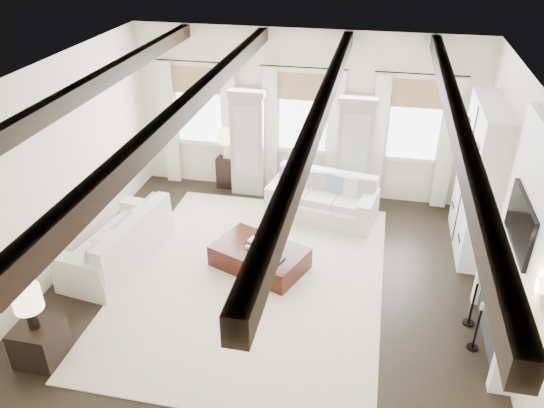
% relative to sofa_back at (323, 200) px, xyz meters
% --- Properties ---
extents(ground, '(7.50, 7.50, 0.00)m').
position_rel_sofa_back_xyz_m(ground, '(-0.55, -2.81, -0.34)').
color(ground, black).
rests_on(ground, ground).
extents(room_shell, '(6.54, 7.54, 3.22)m').
position_rel_sofa_back_xyz_m(room_shell, '(0.20, -1.92, 1.55)').
color(room_shell, white).
rests_on(room_shell, ground).
extents(area_rug, '(3.94, 5.04, 0.02)m').
position_rel_sofa_back_xyz_m(area_rug, '(-0.81, -2.16, -0.33)').
color(area_rug, beige).
rests_on(area_rug, ground).
extents(sofa_back, '(2.07, 1.22, 0.83)m').
position_rel_sofa_back_xyz_m(sofa_back, '(0.00, 0.00, 0.00)').
color(sofa_back, silver).
rests_on(sofa_back, ground).
extents(sofa_left, '(1.19, 2.13, 0.87)m').
position_rel_sofa_back_xyz_m(sofa_left, '(-2.97, -2.14, 0.01)').
color(sofa_left, silver).
rests_on(sofa_left, ground).
extents(ottoman, '(1.65, 1.35, 0.37)m').
position_rel_sofa_back_xyz_m(ottoman, '(-0.78, -1.80, -0.16)').
color(ottoman, black).
rests_on(ottoman, ground).
extents(tray, '(0.61, 0.54, 0.04)m').
position_rel_sofa_back_xyz_m(tray, '(-0.70, -1.78, 0.05)').
color(tray, white).
rests_on(tray, ottoman).
extents(book_lower, '(0.32, 0.28, 0.04)m').
position_rel_sofa_back_xyz_m(book_lower, '(-0.83, -1.75, 0.09)').
color(book_lower, '#262628').
rests_on(book_lower, tray).
extents(book_upper, '(0.27, 0.24, 0.03)m').
position_rel_sofa_back_xyz_m(book_upper, '(-0.85, -1.76, 0.13)').
color(book_upper, beige).
rests_on(book_upper, book_lower).
extents(book_loose, '(0.29, 0.26, 0.03)m').
position_rel_sofa_back_xyz_m(book_loose, '(-0.47, -2.06, 0.05)').
color(book_loose, '#262628').
rests_on(book_loose, ottoman).
extents(side_table_front, '(0.53, 0.53, 0.53)m').
position_rel_sofa_back_xyz_m(side_table_front, '(-3.05, -4.29, -0.08)').
color(side_table_front, black).
rests_on(side_table_front, ground).
extents(lamp_front, '(0.35, 0.35, 0.60)m').
position_rel_sofa_back_xyz_m(lamp_front, '(-3.05, -4.29, 0.60)').
color(lamp_front, black).
rests_on(lamp_front, side_table_front).
extents(side_table_back, '(0.43, 0.43, 0.64)m').
position_rel_sofa_back_xyz_m(side_table_back, '(-2.05, 0.88, -0.02)').
color(side_table_back, black).
rests_on(side_table_back, ground).
extents(lamp_back, '(0.38, 0.38, 0.66)m').
position_rel_sofa_back_xyz_m(lamp_back, '(-2.05, 0.88, 0.75)').
color(lamp_back, black).
rests_on(lamp_back, side_table_back).
extents(candlestick_near, '(0.15, 0.15, 0.75)m').
position_rel_sofa_back_xyz_m(candlestick_near, '(2.35, -2.97, -0.03)').
color(candlestick_near, black).
rests_on(candlestick_near, ground).
extents(candlestick_far, '(0.16, 0.16, 0.81)m').
position_rel_sofa_back_xyz_m(candlestick_far, '(2.35, -2.49, -0.00)').
color(candlestick_far, black).
rests_on(candlestick_far, ground).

